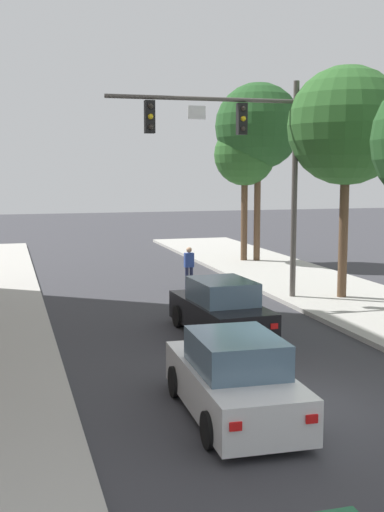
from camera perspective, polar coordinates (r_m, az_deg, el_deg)
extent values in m
plane|color=#38383D|center=(13.49, 7.93, -12.66)|extent=(120.00, 120.00, 0.00)
cylinder|color=#514C47|center=(23.43, 8.84, 5.60)|extent=(0.20, 0.20, 7.50)
cylinder|color=#514C47|center=(22.37, 1.07, 13.42)|extent=(6.61, 0.14, 0.14)
cube|color=black|center=(22.73, 4.32, 11.73)|extent=(0.32, 0.28, 1.05)
sphere|color=#2D2823|center=(22.62, 4.46, 12.59)|extent=(0.18, 0.18, 0.18)
sphere|color=yellow|center=(22.59, 4.46, 11.75)|extent=(0.18, 0.18, 0.18)
sphere|color=#2D2823|center=(22.57, 4.45, 10.92)|extent=(0.18, 0.18, 0.18)
cube|color=black|center=(21.85, -3.69, 11.91)|extent=(0.32, 0.28, 1.05)
sphere|color=#2D2823|center=(21.73, -3.61, 12.81)|extent=(0.18, 0.18, 0.18)
sphere|color=yellow|center=(21.70, -3.60, 11.94)|extent=(0.18, 0.18, 0.18)
sphere|color=#2D2823|center=(21.68, -3.59, 11.07)|extent=(0.18, 0.18, 0.18)
cube|color=white|center=(22.23, 0.41, 12.30)|extent=(0.60, 0.03, 0.44)
cube|color=black|center=(18.63, 2.45, -5.15)|extent=(1.94, 4.29, 0.80)
cube|color=slate|center=(18.35, 2.64, -3.05)|extent=(1.61, 2.08, 0.64)
cylinder|color=black|center=(19.61, -1.16, -5.22)|extent=(0.26, 0.65, 0.64)
cylinder|color=black|center=(20.15, 3.22, -4.89)|extent=(0.26, 0.65, 0.64)
cylinder|color=black|center=(17.22, 1.53, -7.02)|extent=(0.26, 0.65, 0.64)
cylinder|color=black|center=(17.84, 6.43, -6.55)|extent=(0.26, 0.65, 0.64)
cube|color=red|center=(16.45, 3.11, -6.42)|extent=(0.20, 0.05, 0.14)
cube|color=red|center=(16.96, 7.12, -6.04)|extent=(0.20, 0.05, 0.14)
cube|color=silver|center=(12.67, 3.58, -11.26)|extent=(1.82, 4.25, 0.80)
cube|color=slate|center=(12.32, 3.82, -8.30)|extent=(1.56, 2.04, 0.64)
cylinder|color=black|center=(13.74, -1.38, -10.80)|extent=(0.24, 0.65, 0.64)
cylinder|color=black|center=(14.16, 5.11, -10.26)|extent=(0.24, 0.65, 0.64)
cylinder|color=black|center=(11.37, 1.63, -14.79)|extent=(0.24, 0.65, 0.64)
cylinder|color=black|center=(11.88, 9.37, -13.88)|extent=(0.24, 0.65, 0.64)
cube|color=red|center=(10.55, 3.80, -14.50)|extent=(0.20, 0.05, 0.14)
cube|color=red|center=(10.99, 10.32, -13.69)|extent=(0.20, 0.05, 0.14)
cylinder|color=#232847|center=(25.81, -0.45, -1.91)|extent=(0.14, 0.14, 0.85)
cylinder|color=#232847|center=(25.85, -0.06, -1.89)|extent=(0.14, 0.14, 0.85)
cube|color=#2D4799|center=(25.72, -0.26, -0.35)|extent=(0.36, 0.22, 0.56)
sphere|color=tan|center=(25.67, -0.26, 0.53)|extent=(0.22, 0.22, 0.22)
cylinder|color=brown|center=(23.76, 12.94, 1.84)|extent=(0.32, 0.32, 4.45)
sphere|color=#2D6028|center=(23.70, 13.21, 10.92)|extent=(4.09, 4.09, 4.09)
cylinder|color=brown|center=(32.81, 5.65, 3.97)|extent=(0.32, 0.32, 5.00)
sphere|color=#235123|center=(32.81, 5.75, 11.09)|extent=(4.21, 4.21, 4.21)
cylinder|color=brown|center=(32.86, 4.53, 3.18)|extent=(0.32, 0.32, 4.08)
sphere|color=#2D6028|center=(32.78, 4.59, 8.72)|extent=(3.03, 3.03, 3.03)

